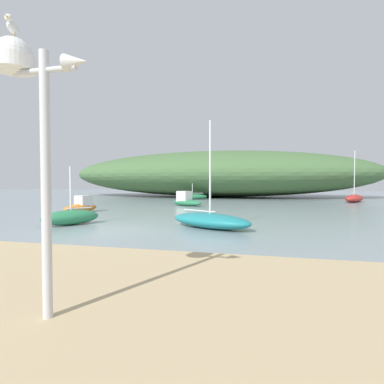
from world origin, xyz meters
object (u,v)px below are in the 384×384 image
(seagull_on_radar, at_px, (12,26))
(sailboat_west_reach, at_px, (210,220))
(motorboat_east_reach, at_px, (186,201))
(mast_structure, at_px, (25,87))
(sailboat_by_sandbar, at_px, (354,198))
(motorboat_off_point, at_px, (81,206))
(sailboat_inner_mooring, at_px, (192,196))
(sailboat_mid_channel, at_px, (71,217))

(seagull_on_radar, distance_m, sailboat_west_reach, 9.80)
(motorboat_east_reach, bearing_deg, mast_structure, -80.70)
(seagull_on_radar, bearing_deg, sailboat_by_sandbar, 68.54)
(sailboat_west_reach, bearing_deg, sailboat_by_sandbar, 61.82)
(motorboat_off_point, relative_size, motorboat_east_reach, 0.87)
(sailboat_inner_mooring, height_order, sailboat_mid_channel, sailboat_inner_mooring)
(seagull_on_radar, xyz_separation_m, sailboat_mid_channel, (-5.31, 8.55, -3.49))
(sailboat_inner_mooring, relative_size, sailboat_by_sandbar, 0.74)
(mast_structure, distance_m, motorboat_off_point, 16.16)
(seagull_on_radar, xyz_separation_m, motorboat_off_point, (-8.16, 13.61, -3.45))
(sailboat_west_reach, bearing_deg, motorboat_off_point, 153.42)
(sailboat_west_reach, relative_size, motorboat_east_reach, 1.41)
(motorboat_east_reach, xyz_separation_m, sailboat_by_sandbar, (14.30, 8.06, -0.04))
(mast_structure, relative_size, motorboat_east_reach, 1.12)
(seagull_on_radar, relative_size, sailboat_inner_mooring, 0.09)
(sailboat_inner_mooring, height_order, motorboat_east_reach, sailboat_inner_mooring)
(mast_structure, bearing_deg, sailboat_mid_channel, 122.68)
(sailboat_west_reach, bearing_deg, mast_structure, -94.25)
(seagull_on_radar, relative_size, motorboat_off_point, 0.12)
(sailboat_inner_mooring, distance_m, sailboat_mid_channel, 20.70)
(sailboat_inner_mooring, bearing_deg, seagull_on_radar, -80.64)
(mast_structure, distance_m, sailboat_west_reach, 9.52)
(sailboat_by_sandbar, bearing_deg, motorboat_off_point, -142.64)
(mast_structure, xyz_separation_m, sailboat_by_sandbar, (10.98, 28.33, -2.71))
(sailboat_inner_mooring, bearing_deg, motorboat_east_reach, -79.51)
(mast_structure, distance_m, sailboat_by_sandbar, 30.50)
(seagull_on_radar, bearing_deg, motorboat_east_reach, 98.85)
(sailboat_west_reach, height_order, sailboat_by_sandbar, sailboat_by_sandbar)
(sailboat_west_reach, xyz_separation_m, motorboat_east_reach, (-3.99, 11.18, 0.09))
(mast_structure, xyz_separation_m, motorboat_east_reach, (-3.32, 20.27, -2.67))
(mast_structure, height_order, motorboat_off_point, mast_structure)
(motorboat_east_reach, distance_m, sailboat_by_sandbar, 16.42)
(sailboat_by_sandbar, bearing_deg, motorboat_east_reach, -150.60)
(sailboat_by_sandbar, bearing_deg, mast_structure, -111.19)
(sailboat_inner_mooring, bearing_deg, motorboat_off_point, -102.07)
(sailboat_mid_channel, height_order, sailboat_by_sandbar, sailboat_by_sandbar)
(sailboat_west_reach, distance_m, motorboat_off_point, 10.06)
(sailboat_west_reach, distance_m, motorboat_east_reach, 11.87)
(seagull_on_radar, relative_size, sailboat_mid_channel, 0.12)
(mast_structure, bearing_deg, sailboat_by_sandbar, 68.81)
(motorboat_off_point, bearing_deg, mast_structure, -58.52)
(sailboat_inner_mooring, relative_size, motorboat_off_point, 1.32)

